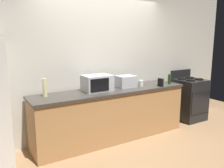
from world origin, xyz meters
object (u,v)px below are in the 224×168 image
object	(u,v)px
bottle_hand_soap	(45,88)
mug_white	(141,83)
microwave	(97,83)
stove_range	(189,99)
bottle_wine	(170,79)
toaster_oven	(126,81)
cordless_phone	(161,82)

from	to	relation	value
bottle_hand_soap	mug_white	distance (m)	1.77
microwave	bottle_hand_soap	size ratio (longest dim) A/B	1.69
stove_range	bottle_wine	xyz separation A→B (m)	(-0.75, -0.12, 0.53)
microwave	mug_white	size ratio (longest dim) A/B	4.43
toaster_oven	mug_white	size ratio (longest dim) A/B	3.13
toaster_oven	bottle_wine	distance (m)	0.94
stove_range	bottle_hand_soap	xyz separation A→B (m)	(-3.14, 0.10, 0.58)
bottle_wine	mug_white	size ratio (longest dim) A/B	1.73
mug_white	bottle_hand_soap	bearing A→B (deg)	176.19
bottle_wine	cordless_phone	bearing A→B (deg)	-162.65
microwave	bottle_hand_soap	xyz separation A→B (m)	(-0.87, 0.05, 0.01)
bottle_wine	stove_range	bearing A→B (deg)	9.08
toaster_oven	bottle_hand_soap	xyz separation A→B (m)	(-1.47, 0.04, 0.04)
cordless_phone	mug_white	size ratio (longest dim) A/B	1.38
bottle_hand_soap	stove_range	bearing A→B (deg)	-1.85
stove_range	mug_white	xyz separation A→B (m)	(-1.38, -0.02, 0.49)
mug_white	bottle_wine	bearing A→B (deg)	-9.38
stove_range	cordless_phone	size ratio (longest dim) A/B	7.20
bottle_hand_soap	bottle_wine	size ratio (longest dim) A/B	1.51
stove_range	mug_white	bearing A→B (deg)	-179.34
cordless_phone	bottle_wine	world-z (taller)	bottle_wine
toaster_oven	bottle_hand_soap	size ratio (longest dim) A/B	1.20
toaster_oven	cordless_phone	world-z (taller)	toaster_oven
bottle_hand_soap	bottle_wine	world-z (taller)	bottle_hand_soap
microwave	mug_white	xyz separation A→B (m)	(0.89, -0.06, -0.08)
toaster_oven	bottle_hand_soap	distance (m)	1.47
stove_range	cordless_phone	distance (m)	1.21
microwave	bottle_wine	size ratio (longest dim) A/B	2.55
bottle_hand_soap	bottle_wine	bearing A→B (deg)	-5.29
microwave	cordless_phone	distance (m)	1.22
toaster_oven	cordless_phone	distance (m)	0.65
bottle_wine	bottle_hand_soap	bearing A→B (deg)	174.71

